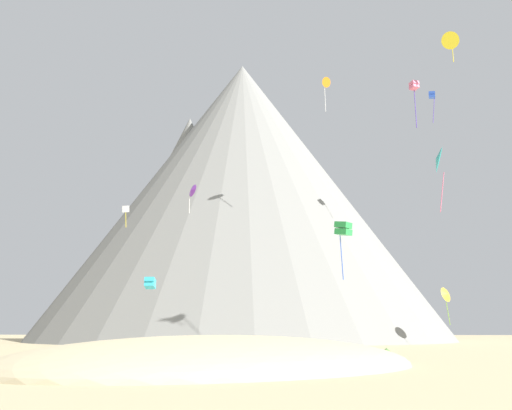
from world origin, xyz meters
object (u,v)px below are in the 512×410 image
bush_far_right (93,357)px  rock_massif (230,206)px  kite_rainbow_high (414,87)px  kite_orange_high (326,83)px  bush_near_right (387,355)px  kite_teal_mid (438,159)px  kite_blue_high (432,96)px  kite_green_low (343,229)px  bush_ridge_crest (123,351)px  kite_violet_mid (192,190)px  kite_gold_low (447,295)px  kite_yellow_high (450,41)px  kite_cyan_low (150,283)px  bush_mid_center (302,354)px  kite_white_mid (126,211)px

bush_far_right → rock_massif: (-2.09, 76.62, 23.33)m
kite_rainbow_high → kite_orange_high: kite_orange_high is taller
bush_near_right → kite_teal_mid: bearing=68.6°
rock_massif → kite_blue_high: size_ratio=19.54×
kite_green_low → kite_blue_high: kite_blue_high is taller
bush_far_right → bush_ridge_crest: bush_ridge_crest is taller
kite_violet_mid → kite_rainbow_high: 27.54m
bush_near_right → kite_gold_low: (12.07, 44.51, 5.96)m
bush_far_right → kite_violet_mid: bearing=91.5°
bush_far_right → kite_teal_mid: size_ratio=0.36×
kite_green_low → kite_yellow_high: bearing=147.2°
kite_blue_high → kite_orange_high: size_ratio=0.96×
kite_cyan_low → bush_ridge_crest: bearing=100.9°
bush_ridge_crest → kite_cyan_low: size_ratio=1.24×
bush_ridge_crest → kite_gold_low: 52.16m
kite_violet_mid → kite_orange_high: bearing=91.3°
kite_yellow_high → kite_cyan_low: kite_yellow_high is taller
bush_ridge_crest → kite_gold_low: bearing=54.9°
bush_near_right → bush_mid_center: bush_mid_center is taller
bush_mid_center → kite_yellow_high: (15.27, 25.85, 31.38)m
kite_cyan_low → kite_violet_mid: bearing=170.9°
bush_far_right → kite_blue_high: size_ratio=0.48×
bush_near_right → bush_ridge_crest: size_ratio=1.18×
kite_blue_high → kite_teal_mid: (-5.38, -31.66, -17.42)m
kite_blue_high → kite_violet_mid: bearing=-50.0°
kite_rainbow_high → kite_cyan_low: (-29.99, 6.21, -20.45)m
bush_ridge_crest → bush_far_right: bearing=-91.5°
kite_violet_mid → bush_near_right: bearing=-6.4°
bush_near_right → kite_orange_high: 56.29m
kite_teal_mid → kite_orange_high: 33.19m
kite_yellow_high → kite_violet_mid: 32.87m
bush_ridge_crest → kite_violet_mid: bearing=92.1°
kite_teal_mid → kite_violet_mid: bearing=-108.8°
bush_mid_center → kite_white_mid: bearing=119.0°
bush_far_right → kite_orange_high: bearing=72.5°
kite_orange_high → bush_far_right: bearing=34.8°
bush_ridge_crest → kite_green_low: bearing=44.7°
rock_massif → kite_green_low: (18.11, -55.14, -12.54)m
bush_ridge_crest → kite_cyan_low: bearing=101.2°
bush_near_right → kite_green_low: bearing=96.0°
kite_white_mid → bush_far_right: bearing=-29.1°
bush_near_right → bush_ridge_crest: bush_ridge_crest is taller
kite_cyan_low → rock_massif: bearing=-95.4°
bush_ridge_crest → bush_near_right: bearing=-6.8°
bush_ridge_crest → rock_massif: bearing=91.8°
bush_near_right → kite_rainbow_high: bearing=76.2°
rock_massif → kite_blue_high: 41.56m
bush_near_right → bush_mid_center: size_ratio=1.27×
kite_violet_mid → bush_mid_center: bearing=-15.4°
kite_cyan_low → kite_teal_mid: bearing=154.9°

